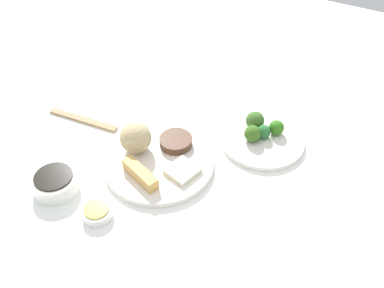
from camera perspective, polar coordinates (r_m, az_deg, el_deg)
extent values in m
cube|color=white|center=(1.09, -3.86, -1.60)|extent=(2.20, 2.20, 0.02)
cylinder|color=white|center=(1.05, -4.49, -2.57)|extent=(0.27, 0.27, 0.02)
sphere|color=tan|center=(1.05, -7.71, 0.85)|extent=(0.08, 0.08, 0.08)
cube|color=tan|center=(0.99, -7.08, -4.05)|extent=(0.06, 0.11, 0.03)
cube|color=beige|center=(1.01, -1.33, -3.66)|extent=(0.08, 0.08, 0.01)
cylinder|color=#4D3121|center=(1.07, -2.22, 0.36)|extent=(0.08, 0.08, 0.02)
cylinder|color=white|center=(1.12, 9.52, 0.58)|extent=(0.22, 0.22, 0.01)
sphere|color=#37651F|center=(1.09, 8.27, 1.41)|extent=(0.04, 0.04, 0.04)
sphere|color=#3D6727|center=(1.13, 8.59, 3.20)|extent=(0.05, 0.05, 0.05)
sphere|color=#32741B|center=(1.12, 11.45, 2.21)|extent=(0.04, 0.04, 0.04)
sphere|color=#286931|center=(1.11, 9.73, 1.67)|extent=(0.04, 0.04, 0.04)
cylinder|color=white|center=(1.03, -18.13, -5.03)|extent=(0.11, 0.11, 0.04)
cylinder|color=black|center=(1.02, -18.39, -4.22)|extent=(0.09, 0.09, 0.00)
cylinder|color=white|center=(0.96, -12.80, -9.09)|extent=(0.07, 0.07, 0.02)
cylinder|color=gold|center=(0.95, -12.92, -8.61)|extent=(0.06, 0.06, 0.00)
cube|color=#9F7952|center=(1.21, -14.72, 3.14)|extent=(0.04, 0.22, 0.01)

